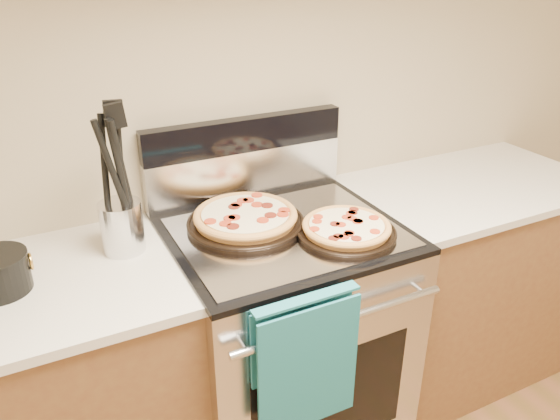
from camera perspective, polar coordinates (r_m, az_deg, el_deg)
name	(u,v)px	position (r m, az deg, el deg)	size (l,w,h in m)	color
wall_back	(239,79)	(1.97, -4.34, 13.47)	(4.00, 4.00, 0.00)	tan
range_body	(283,341)	(2.08, 0.34, -13.52)	(0.76, 0.68, 0.90)	#B7B7BC
oven_window	(330,401)	(1.87, 5.28, -19.30)	(0.56, 0.01, 0.40)	black
cooktop	(284,232)	(1.83, 0.37, -2.28)	(0.76, 0.68, 0.02)	black
backsplash_lower	(246,173)	(2.04, -3.59, 3.88)	(0.76, 0.06, 0.18)	silver
backsplash_upper	(245,134)	(1.99, -3.70, 7.90)	(0.76, 0.06, 0.12)	black
oven_handle	(342,320)	(1.61, 6.54, -11.36)	(0.03, 0.03, 0.70)	silver
dish_towel	(305,360)	(1.62, 2.66, -15.38)	(0.32, 0.05, 0.42)	#1B5689
foil_sheet	(288,232)	(1.80, 0.81, -2.31)	(0.70, 0.55, 0.01)	gray
cabinet_left	(27,420)	(1.98, -24.91, -19.31)	(1.00, 0.62, 0.88)	brown
cabinet_right	(457,281)	(2.55, 18.06, -7.03)	(1.00, 0.62, 0.88)	brown
countertop_right	(473,186)	(2.35, 19.55, 2.38)	(1.02, 0.64, 0.03)	beige
pepperoni_pizza_back	(246,218)	(1.82, -3.62, -0.89)	(0.39, 0.39, 0.05)	#B67137
pepperoni_pizza_front	(346,229)	(1.78, 6.95, -1.96)	(0.32, 0.32, 0.04)	#B67137
utensil_crock	(122,227)	(1.75, -16.18, -1.69)	(0.13, 0.13, 0.16)	silver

